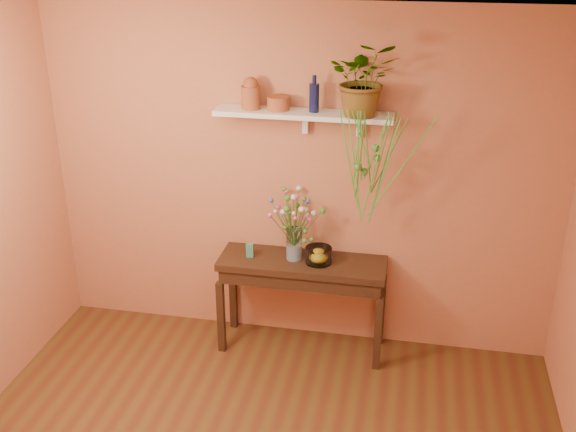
# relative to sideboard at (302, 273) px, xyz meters

# --- Properties ---
(room) EXTENTS (4.04, 4.04, 2.70)m
(room) POSITION_rel_sideboard_xyz_m (-0.07, -1.77, 0.68)
(room) COLOR #513616
(room) RESTS_ON ground
(sideboard) EXTENTS (1.30, 0.42, 0.79)m
(sideboard) POSITION_rel_sideboard_xyz_m (0.00, 0.00, 0.00)
(sideboard) COLOR #351B11
(sideboard) RESTS_ON ground
(wall_shelf) EXTENTS (1.30, 0.24, 0.19)m
(wall_shelf) POSITION_rel_sideboard_xyz_m (-0.01, 0.10, 1.24)
(wall_shelf) COLOR white
(wall_shelf) RESTS_ON room
(terracotta_jug) EXTENTS (0.17, 0.17, 0.23)m
(terracotta_jug) POSITION_rel_sideboard_xyz_m (-0.41, 0.10, 1.38)
(terracotta_jug) COLOR #9D4E2B
(terracotta_jug) RESTS_ON wall_shelf
(terracotta_pot) EXTENTS (0.19, 0.19, 0.10)m
(terracotta_pot) POSITION_rel_sideboard_xyz_m (-0.21, 0.11, 1.31)
(terracotta_pot) COLOR #9D4E2B
(terracotta_pot) RESTS_ON wall_shelf
(blue_bottle) EXTENTS (0.08, 0.08, 0.26)m
(blue_bottle) POSITION_rel_sideboard_xyz_m (0.06, 0.11, 1.37)
(blue_bottle) COLOR #0E133A
(blue_bottle) RESTS_ON wall_shelf
(spider_plant) EXTENTS (0.52, 0.47, 0.52)m
(spider_plant) POSITION_rel_sideboard_xyz_m (0.41, 0.07, 1.53)
(spider_plant) COLOR #3E7227
(spider_plant) RESTS_ON wall_shelf
(plant_fronds) EXTENTS (0.67, 0.42, 0.86)m
(plant_fronds) POSITION_rel_sideboard_xyz_m (0.49, -0.07, 0.99)
(plant_fronds) COLOR #3E7227
(plant_fronds) RESTS_ON wall_shelf
(glass_vase) EXTENTS (0.12, 0.12, 0.26)m
(glass_vase) POSITION_rel_sideboard_xyz_m (-0.07, 0.01, 0.22)
(glass_vase) COLOR white
(glass_vase) RESTS_ON sideboard
(bouquet) EXTENTS (0.44, 0.33, 0.45)m
(bouquet) POSITION_rel_sideboard_xyz_m (-0.06, 0.03, 0.50)
(bouquet) COLOR #386B28
(bouquet) RESTS_ON glass_vase
(glass_bowl) EXTENTS (0.21, 0.21, 0.12)m
(glass_bowl) POSITION_rel_sideboard_xyz_m (0.13, -0.01, 0.17)
(glass_bowl) COLOR white
(glass_bowl) RESTS_ON sideboard
(lemon) EXTENTS (0.09, 0.09, 0.09)m
(lemon) POSITION_rel_sideboard_xyz_m (0.13, -0.01, 0.16)
(lemon) COLOR yellow
(lemon) RESTS_ON glass_bowl
(carton) EXTENTS (0.06, 0.05, 0.11)m
(carton) POSITION_rel_sideboard_xyz_m (-0.41, -0.02, 0.17)
(carton) COLOR #376F82
(carton) RESTS_ON sideboard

